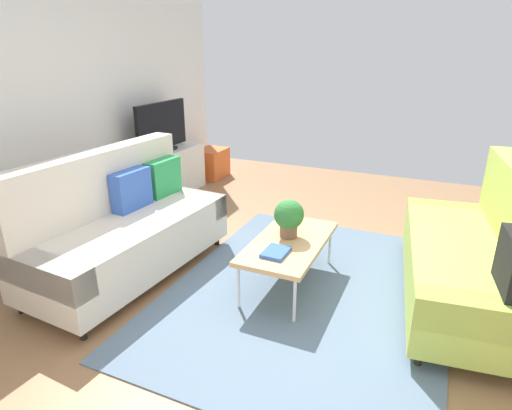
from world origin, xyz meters
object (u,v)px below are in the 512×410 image
(couch_beige, at_px, (124,226))
(coffee_table, at_px, (289,243))
(potted_plant, at_px, (289,217))
(bottle_1, at_px, (149,150))
(bottle_0, at_px, (144,150))
(vase_0, at_px, (130,156))
(storage_trunk, at_px, (211,163))
(tv, at_px, (162,128))
(tv_console, at_px, (164,174))
(couch_green, at_px, (476,255))
(table_book_0, at_px, (276,252))

(couch_beige, bearing_deg, coffee_table, 108.68)
(potted_plant, bearing_deg, bottle_1, 64.18)
(couch_beige, height_order, bottle_0, couch_beige)
(vase_0, distance_m, bottle_1, 0.27)
(storage_trunk, distance_m, potted_plant, 3.37)
(couch_beige, xyz_separation_m, bottle_1, (1.54, 0.87, 0.27))
(tv, bearing_deg, tv_console, 90.00)
(tv, bearing_deg, bottle_0, -177.26)
(couch_green, distance_m, storage_trunk, 4.32)
(bottle_0, bearing_deg, tv_console, 5.46)
(storage_trunk, relative_size, bottle_1, 3.19)
(tv_console, xyz_separation_m, tv, (-0.00, -0.02, 0.63))
(storage_trunk, distance_m, table_book_0, 3.63)
(storage_trunk, relative_size, vase_0, 4.16)
(coffee_table, height_order, tv, tv)
(coffee_table, xyz_separation_m, vase_0, (0.91, 2.38, 0.31))
(tv, relative_size, bottle_0, 4.81)
(potted_plant, bearing_deg, coffee_table, -154.77)
(tv_console, height_order, potted_plant, potted_plant)
(couch_beige, height_order, coffee_table, couch_beige)
(couch_green, bearing_deg, vase_0, 74.00)
(couch_green, bearing_deg, potted_plant, 91.93)
(couch_green, xyz_separation_m, potted_plant, (-0.22, 1.45, 0.16))
(tv_console, height_order, table_book_0, tv_console)
(vase_0, xyz_separation_m, bottle_1, (0.26, -0.09, 0.02))
(couch_beige, relative_size, tv, 1.95)
(storage_trunk, xyz_separation_m, bottle_0, (-1.52, 0.06, 0.52))
(couch_beige, distance_m, bottle_1, 1.79)
(potted_plant, distance_m, vase_0, 2.50)
(potted_plant, relative_size, vase_0, 2.64)
(coffee_table, distance_m, bottle_1, 2.59)
(storage_trunk, bearing_deg, couch_green, -122.11)
(bottle_0, distance_m, bottle_1, 0.10)
(bottle_0, bearing_deg, coffee_table, -115.01)
(tv, distance_m, potted_plant, 2.71)
(coffee_table, distance_m, tv, 2.81)
(tv_console, height_order, vase_0, vase_0)
(table_book_0, bearing_deg, coffee_table, -2.51)
(bottle_0, xyz_separation_m, bottle_1, (0.09, 0.00, -0.02))
(vase_0, bearing_deg, tv, -6.88)
(table_book_0, height_order, bottle_0, bottle_0)
(tv, distance_m, table_book_0, 2.95)
(couch_beige, bearing_deg, couch_green, 107.11)
(tv, height_order, bottle_1, tv)
(coffee_table, bearing_deg, couch_green, -78.27)
(couch_green, distance_m, tv_console, 3.94)
(tv_console, xyz_separation_m, storage_trunk, (1.10, -0.10, -0.10))
(bottle_1, bearing_deg, storage_trunk, -2.41)
(tv, height_order, table_book_0, tv)
(coffee_table, height_order, table_book_0, table_book_0)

